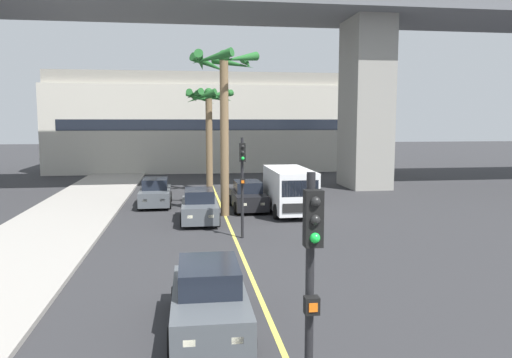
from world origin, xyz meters
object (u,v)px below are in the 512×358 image
palm_tree_mid_median (224,88)px  car_queue_front (209,299)px  delivery_van (289,189)px  palm_tree_near_median (209,108)px  car_queue_fourth (155,193)px  traffic_light_median_near (311,282)px  car_queue_third (248,196)px  car_queue_second (200,207)px  traffic_light_median_far (242,174)px

palm_tree_mid_median → car_queue_front: bearing=-96.0°
delivery_van → palm_tree_mid_median: 6.27m
palm_tree_mid_median → palm_tree_near_median: bearing=92.5°
palm_tree_near_median → car_queue_fourth: bearing=-125.9°
car_queue_front → traffic_light_median_near: traffic_light_median_near is taller
car_queue_third → delivery_van: delivery_van is taller
car_queue_front → car_queue_third: same height
palm_tree_mid_median → car_queue_fourth: bearing=135.9°
car_queue_front → car_queue_second: same height
traffic_light_median_near → traffic_light_median_far: same height
palm_tree_near_median → car_queue_front: bearing=-92.9°
car_queue_fourth → palm_tree_near_median: (3.38, 4.67, 4.98)m
traffic_light_median_far → car_queue_front: bearing=-101.5°
car_queue_third → traffic_light_median_near: (-1.74, -20.62, 1.99)m
car_queue_second → car_queue_fourth: 5.51m
car_queue_third → palm_tree_mid_median: 6.19m
traffic_light_median_far → palm_tree_mid_median: (-0.33, 5.17, 3.81)m
car_queue_front → car_queue_third: 15.97m
delivery_van → palm_tree_near_median: size_ratio=0.75×
car_queue_second → delivery_van: size_ratio=0.78×
car_queue_fourth → palm_tree_mid_median: size_ratio=0.49×
car_queue_front → delivery_van: 15.10m
palm_tree_near_median → palm_tree_mid_median: 8.34m
traffic_light_median_far → palm_tree_near_median: 13.81m
traffic_light_median_far → palm_tree_near_median: bearing=92.9°
car_queue_second → traffic_light_median_near: 17.81m
car_queue_front → car_queue_fourth: size_ratio=1.00×
car_queue_fourth → traffic_light_median_near: size_ratio=0.98×
traffic_light_median_near → car_queue_third: bearing=85.2°
palm_tree_mid_median → delivery_van: bearing=3.0°
delivery_van → car_queue_second: bearing=-162.4°
traffic_light_median_near → palm_tree_mid_median: 19.38m
delivery_van → palm_tree_near_median: palm_tree_near_median is taller
car_queue_third → palm_tree_mid_median: (-1.42, -1.62, 5.81)m
traffic_light_median_near → palm_tree_mid_median: size_ratio=0.50×
traffic_light_median_near → traffic_light_median_far: (0.66, 13.83, 0.00)m
car_queue_second → traffic_light_median_far: (1.67, -3.84, 1.99)m
car_queue_front → palm_tree_mid_median: 15.30m
car_queue_third → traffic_light_median_far: traffic_light_median_far is taller
car_queue_fourth → delivery_van: delivery_van is taller
car_queue_third → car_queue_second: bearing=-133.0°
traffic_light_median_near → delivery_van: bearing=78.9°
car_queue_fourth → traffic_light_median_far: (4.07, -8.79, 1.99)m
car_queue_fourth → palm_tree_mid_median: (3.74, -3.62, 5.81)m
car_queue_fourth → traffic_light_median_far: bearing=-65.2°
car_queue_third → car_queue_fourth: same height
delivery_van → traffic_light_median_near: size_ratio=1.25×
car_queue_third → palm_tree_mid_median: palm_tree_mid_median is taller
car_queue_third → car_queue_fourth: size_ratio=1.00×
car_queue_second → car_queue_fourth: same height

